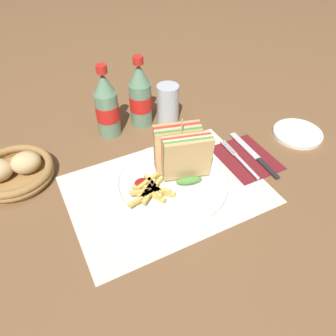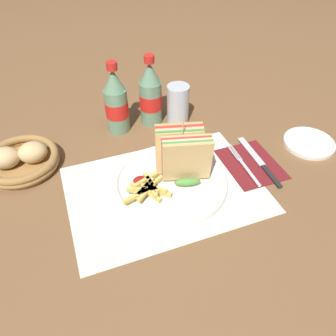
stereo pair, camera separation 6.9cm
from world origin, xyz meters
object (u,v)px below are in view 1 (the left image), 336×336
at_px(side_saucer, 298,133).
at_px(knife, 254,155).
at_px(coke_bottle_far, 140,96).
at_px(bread_basket, 14,171).
at_px(coke_bottle_near, 107,106).
at_px(glass_near, 168,106).
at_px(club_sandwich, 182,153).
at_px(fork, 243,162).
at_px(plate_main, 172,182).

bearing_deg(side_saucer, knife, -173.68).
xyz_separation_m(coke_bottle_far, bread_basket, (-0.39, -0.09, -0.07)).
bearing_deg(coke_bottle_near, glass_near, -6.53).
distance_m(bread_basket, side_saucer, 0.80).
bearing_deg(coke_bottle_far, knife, -54.25).
distance_m(club_sandwich, fork, 0.18).
distance_m(fork, glass_near, 0.29).
distance_m(plate_main, fork, 0.21).
distance_m(knife, coke_bottle_near, 0.44).
distance_m(knife, glass_near, 0.30).
bearing_deg(glass_near, coke_bottle_near, 173.47).
relative_size(plate_main, coke_bottle_near, 1.32).
relative_size(fork, side_saucer, 1.18).
xyz_separation_m(fork, knife, (0.05, 0.01, -0.00)).
bearing_deg(knife, coke_bottle_far, 127.80).
height_order(knife, coke_bottle_near, coke_bottle_near).
bearing_deg(bread_basket, coke_bottle_near, 15.69).
bearing_deg(club_sandwich, plate_main, -156.05).
height_order(knife, coke_bottle_far, coke_bottle_far).
bearing_deg(coke_bottle_far, bread_basket, -167.56).
height_order(plate_main, club_sandwich, club_sandwich).
xyz_separation_m(bread_basket, side_saucer, (0.78, -0.19, -0.02)).
bearing_deg(knife, plate_main, -179.19).
distance_m(plate_main, side_saucer, 0.43).
relative_size(plate_main, club_sandwich, 1.85).
bearing_deg(coke_bottle_near, coke_bottle_far, 3.46).
relative_size(club_sandwich, fork, 0.89).
relative_size(fork, bread_basket, 0.88).
xyz_separation_m(plate_main, coke_bottle_near, (-0.06, 0.28, 0.08)).
xyz_separation_m(club_sandwich, fork, (0.17, -0.04, -0.07)).
bearing_deg(fork, side_saucer, 10.50).
bearing_deg(fork, plate_main, 176.61).
distance_m(fork, coke_bottle_near, 0.41).
relative_size(coke_bottle_near, side_saucer, 1.48).
relative_size(club_sandwich, coke_bottle_far, 0.72).
bearing_deg(fork, coke_bottle_near, 133.80).
bearing_deg(coke_bottle_near, plate_main, -77.43).
height_order(coke_bottle_near, bread_basket, coke_bottle_near).
xyz_separation_m(knife, coke_bottle_far, (-0.21, 0.29, 0.09)).
bearing_deg(coke_bottle_far, club_sandwich, -91.45).
distance_m(plate_main, coke_bottle_near, 0.30).
xyz_separation_m(club_sandwich, side_saucer, (0.40, -0.00, -0.07)).
relative_size(plate_main, side_saucer, 1.95).
height_order(coke_bottle_far, bread_basket, coke_bottle_far).
xyz_separation_m(plate_main, bread_basket, (-0.35, 0.20, 0.01)).
relative_size(fork, knife, 0.81).
distance_m(fork, coke_bottle_far, 0.36).
height_order(plate_main, knife, plate_main).
bearing_deg(fork, coke_bottle_far, 119.81).
height_order(club_sandwich, knife, club_sandwich).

